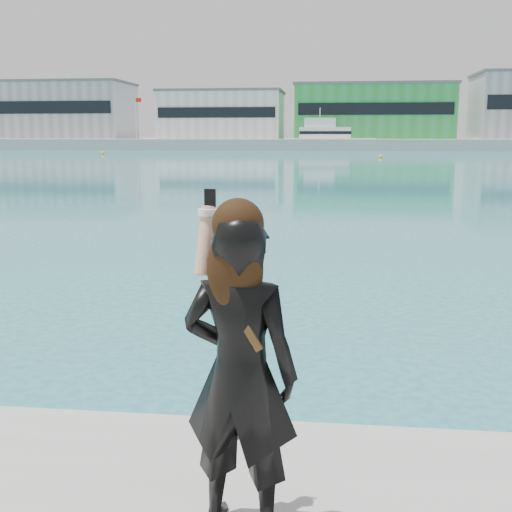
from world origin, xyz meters
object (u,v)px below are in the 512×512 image
Objects in this scene: buoy_near at (381,158)px; buoy_far at (103,154)px; woman at (240,365)px; motor_yacht at (327,138)px.

buoy_near is 40.30m from buoy_far.
buoy_far is 0.28× the size of woman.
motor_yacht reaches higher than woman.
woman is at bearing -94.63° from buoy_near.
buoy_far is 93.75m from woman.
motor_yacht is 38.11m from buoy_near.
buoy_near is 1.00× the size of buoy_far.
motor_yacht is 42.22m from buoy_far.
buoy_far is (-32.07, -27.37, -2.12)m from motor_yacht.
buoy_near is (6.96, -37.41, -2.12)m from motor_yacht.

